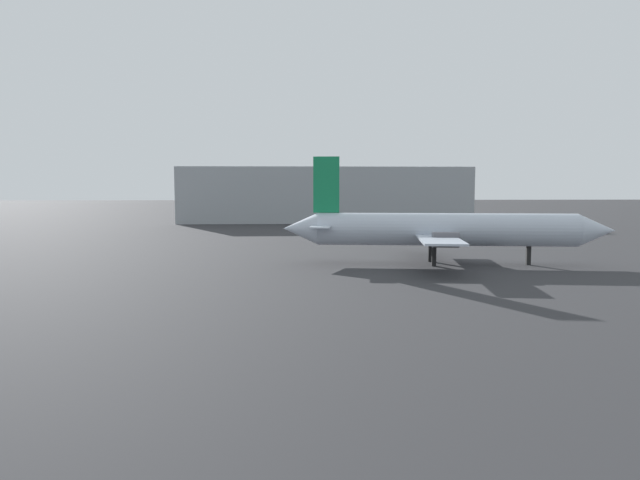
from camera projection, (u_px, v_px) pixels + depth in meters
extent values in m
cylinder|color=#B2BCCC|center=(445.00, 229.00, 58.25)|extent=(25.90, 6.70, 3.28)
cone|color=#B2BCCC|center=(596.00, 230.00, 57.07)|extent=(4.02, 3.74, 3.28)
cone|color=#B2BCCC|center=(301.00, 229.00, 59.42)|extent=(4.02, 3.74, 3.28)
cube|color=#B2BCCC|center=(432.00, 234.00, 58.40)|extent=(6.49, 21.74, 0.20)
cube|color=#B2BCCC|center=(322.00, 226.00, 59.21)|extent=(2.89, 7.14, 0.13)
cube|color=#147F4C|center=(326.00, 185.00, 58.79)|extent=(2.65, 0.60, 5.68)
cylinder|color=#4C4C54|center=(435.00, 233.00, 62.39)|extent=(2.65, 1.80, 1.49)
cylinder|color=#4C4C54|center=(446.00, 240.00, 54.31)|extent=(2.65, 1.80, 1.49)
cube|color=black|center=(528.00, 256.00, 57.83)|extent=(0.46, 0.46, 1.85)
cube|color=black|center=(430.00, 253.00, 60.23)|extent=(0.46, 0.46, 1.85)
cube|color=black|center=(434.00, 257.00, 56.96)|extent=(0.46, 0.46, 1.85)
cube|color=#999EA3|center=(323.00, 194.00, 130.64)|extent=(61.41, 24.93, 11.69)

